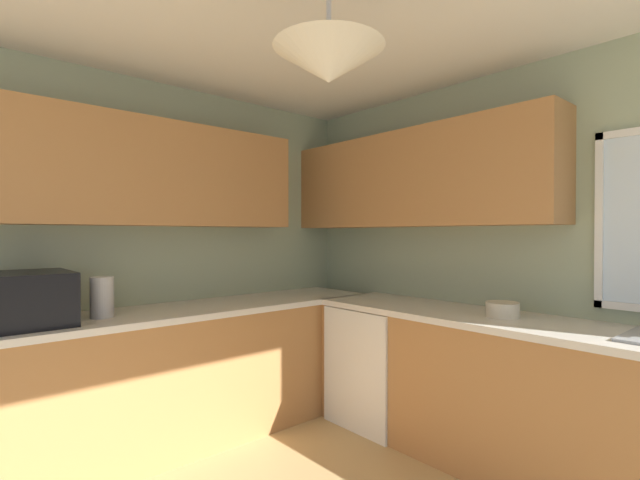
{
  "coord_description": "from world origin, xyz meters",
  "views": [
    {
      "loc": [
        1.3,
        -1.19,
        1.39
      ],
      "look_at": [
        -0.66,
        0.53,
        1.36
      ],
      "focal_mm": 25.23,
      "sensor_mm": 36.0,
      "label": 1
    }
  ],
  "objects": [
    {
      "name": "room_shell",
      "position": [
        -0.76,
        0.56,
        1.79
      ],
      "size": [
        3.88,
        3.51,
        2.54
      ],
      "color": "#9EAD8E",
      "rests_on": "ground_plane"
    },
    {
      "name": "counter_run_left",
      "position": [
        -1.57,
        0.0,
        0.45
      ],
      "size": [
        0.65,
        3.12,
        0.9
      ],
      "color": "#AD7542",
      "rests_on": "ground_plane"
    },
    {
      "name": "counter_run_back",
      "position": [
        0.21,
        1.39,
        0.45
      ],
      "size": [
        2.97,
        0.65,
        0.9
      ],
      "color": "#AD7542",
      "rests_on": "ground_plane"
    },
    {
      "name": "dishwasher",
      "position": [
        -0.91,
        1.36,
        0.43
      ],
      "size": [
        0.6,
        0.6,
        0.85
      ],
      "primitive_type": "cube",
      "color": "white",
      "rests_on": "ground_plane"
    },
    {
      "name": "microwave",
      "position": [
        -1.57,
        -0.75,
        1.04
      ],
      "size": [
        0.48,
        0.36,
        0.29
      ],
      "primitive_type": "cube",
      "color": "black",
      "rests_on": "counter_run_left"
    },
    {
      "name": "kettle",
      "position": [
        -1.55,
        -0.41,
        1.02
      ],
      "size": [
        0.13,
        0.13,
        0.24
      ],
      "primitive_type": "cylinder",
      "color": "#B7B7BC",
      "rests_on": "counter_run_left"
    },
    {
      "name": "bowl",
      "position": [
        0.01,
        1.39,
        0.94
      ],
      "size": [
        0.19,
        0.19,
        0.09
      ],
      "primitive_type": "cylinder",
      "color": "beige",
      "rests_on": "counter_run_back"
    }
  ]
}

